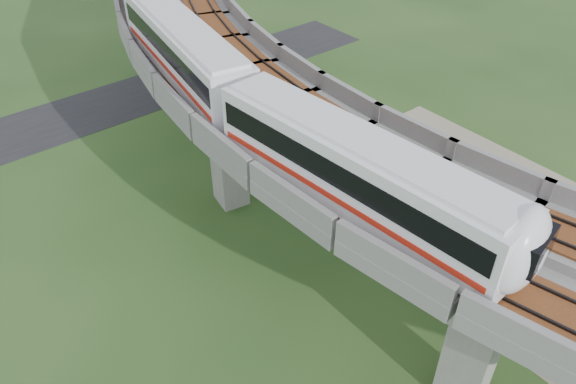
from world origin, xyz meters
name	(u,v)px	position (x,y,z in m)	size (l,w,h in m)	color
ground	(314,285)	(0.00, 0.00, 0.00)	(160.00, 160.00, 0.00)	#25451B
dirt_lot	(476,211)	(14.00, -2.00, 0.02)	(18.00, 26.00, 0.04)	gray
asphalt_road	(108,105)	(0.00, 30.00, 0.01)	(60.00, 8.00, 0.03)	#232326
viaduct	(370,143)	(3.84, 0.00, 9.05)	(19.58, 73.98, 11.40)	#99968E
metro_train	(190,8)	(2.83, 17.04, 12.31)	(21.29, 58.71, 3.64)	white
fence	(418,214)	(9.75, 0.00, 0.75)	(3.87, 38.73, 1.50)	#2D382D
tree_0	(251,77)	(12.27, 23.46, 1.69)	(1.85, 1.85, 2.48)	#382314
tree_1	(258,107)	(8.74, 17.57, 2.05)	(2.53, 2.53, 3.13)	#382314
tree_2	(310,150)	(7.72, 9.38, 2.15)	(2.70, 2.70, 3.30)	#382314
tree_3	(372,202)	(6.74, 1.76, 2.18)	(2.50, 2.50, 3.25)	#382314
tree_4	(462,257)	(7.10, -5.48, 2.27)	(2.51, 2.51, 3.35)	#382314
tree_5	(552,307)	(7.86, -11.01, 2.14)	(2.30, 2.30, 3.12)	#382314
car_white	(559,239)	(15.00, -7.73, 0.72)	(1.61, 4.01, 1.37)	silver
car_red	(526,200)	(17.25, -3.88, 0.63)	(1.25, 3.58, 1.18)	maroon
car_dark	(385,155)	(13.62, 6.78, 0.55)	(1.44, 3.54, 1.03)	black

